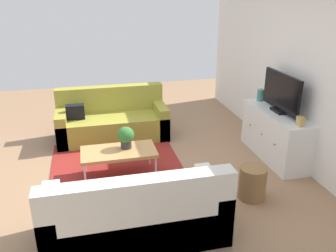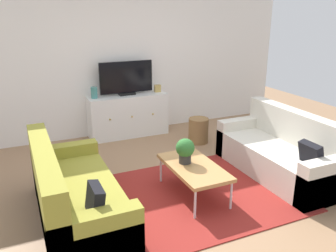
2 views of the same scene
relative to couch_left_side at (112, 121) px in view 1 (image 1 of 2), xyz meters
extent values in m
plane|color=#997251|center=(1.44, 0.10, -0.29)|extent=(10.00, 10.00, 0.00)
cube|color=white|center=(1.44, 2.65, 1.06)|extent=(6.40, 0.12, 2.70)
cube|color=maroon|center=(1.44, -0.05, -0.28)|extent=(2.50, 1.90, 0.01)
cube|color=olive|center=(0.09, 0.00, -0.08)|extent=(0.81, 1.87, 0.42)
cube|color=olive|center=(-0.22, 0.00, 0.15)|extent=(0.20, 1.87, 0.86)
cube|color=olive|center=(0.09, 0.85, 0.00)|extent=(0.81, 0.18, 0.57)
cube|color=olive|center=(0.09, -0.84, 0.00)|extent=(0.81, 0.18, 0.57)
cube|color=black|center=(0.14, -0.60, 0.25)|extent=(0.15, 0.30, 0.31)
cube|color=beige|center=(2.79, 0.00, -0.08)|extent=(0.81, 1.87, 0.42)
cube|color=beige|center=(3.09, 0.00, 0.15)|extent=(0.20, 1.87, 0.86)
cube|color=beige|center=(2.79, 0.85, 0.00)|extent=(0.81, 0.18, 0.57)
cube|color=beige|center=(2.79, -0.84, 0.00)|extent=(0.81, 0.18, 0.57)
cube|color=black|center=(2.74, -0.60, 0.25)|extent=(0.17, 0.30, 0.32)
cube|color=#B7844C|center=(1.46, -0.03, 0.09)|extent=(0.54, 1.03, 0.04)
cylinder|color=silver|center=(1.23, -0.50, -0.11)|extent=(0.03, 0.03, 0.36)
cylinder|color=silver|center=(1.69, -0.50, -0.11)|extent=(0.03, 0.03, 0.36)
cylinder|color=silver|center=(1.23, 0.44, -0.11)|extent=(0.03, 0.03, 0.36)
cylinder|color=silver|center=(1.69, 0.44, -0.11)|extent=(0.03, 0.03, 0.36)
cylinder|color=#2D2D2D|center=(1.40, 0.09, 0.17)|extent=(0.15, 0.15, 0.11)
sphere|color=#2D6B2D|center=(1.40, 0.09, 0.31)|extent=(0.23, 0.23, 0.23)
cube|color=white|center=(1.41, 2.37, 0.09)|extent=(1.40, 0.44, 0.75)
sphere|color=#B79338|center=(1.02, 2.14, 0.12)|extent=(0.03, 0.03, 0.03)
sphere|color=#B79338|center=(1.41, 2.14, 0.12)|extent=(0.03, 0.03, 0.03)
sphere|color=#B79338|center=(1.80, 2.14, 0.12)|extent=(0.03, 0.03, 0.03)
cube|color=black|center=(1.41, 2.39, 0.48)|extent=(0.28, 0.16, 0.04)
cube|color=black|center=(1.41, 2.39, 0.77)|extent=(0.95, 0.04, 0.55)
cylinder|color=teal|center=(0.83, 2.37, 0.56)|extent=(0.11, 0.11, 0.19)
cube|color=tan|center=(1.99, 2.37, 0.53)|extent=(0.11, 0.07, 0.13)
cylinder|color=olive|center=(2.39, 1.54, -0.07)|extent=(0.34, 0.34, 0.43)
camera|label=1|loc=(5.89, -0.38, 2.22)|focal=37.80mm
camera|label=2|loc=(-0.40, -3.41, 1.91)|focal=37.48mm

